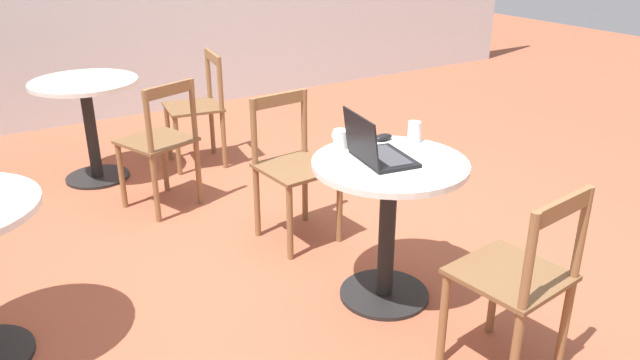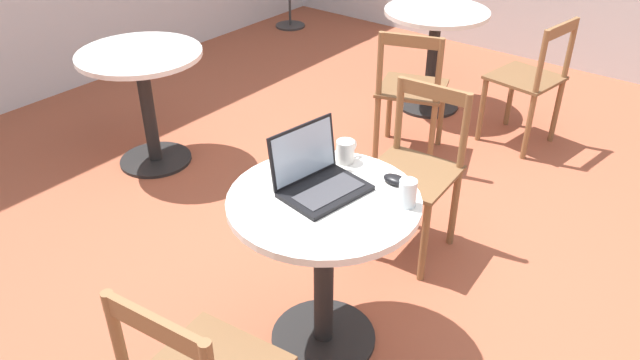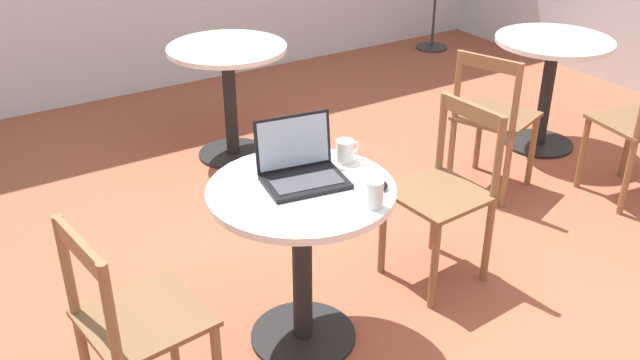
{
  "view_description": "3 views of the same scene",
  "coord_description": "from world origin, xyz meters",
  "px_view_note": "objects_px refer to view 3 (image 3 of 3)",
  "views": [
    {
      "loc": [
        -2.65,
        1.69,
        1.77
      ],
      "look_at": [
        -0.2,
        0.14,
        0.54
      ],
      "focal_mm": 35.0,
      "sensor_mm": 36.0,
      "label": 1
    },
    {
      "loc": [
        -2.08,
        -1.19,
        2.01
      ],
      "look_at": [
        -0.32,
        0.19,
        0.61
      ],
      "focal_mm": 35.0,
      "sensor_mm": 36.0,
      "label": 2
    },
    {
      "loc": [
        -1.77,
        -2.07,
        2.02
      ],
      "look_at": [
        -0.3,
        0.26,
        0.57
      ],
      "focal_mm": 40.0,
      "sensor_mm": 36.0,
      "label": 3
    }
  ],
  "objects_px": {
    "laptop": "(301,169)",
    "mouse": "(378,183)",
    "chair_near_right": "(444,194)",
    "chair_mid_left": "(493,121)",
    "drinking_glass": "(375,194)",
    "chair_near_left": "(134,326)",
    "cafe_table_far": "(229,77)",
    "mug": "(345,151)",
    "cafe_table_near": "(302,231)",
    "cafe_table_mid": "(550,69)"
  },
  "relations": [
    {
      "from": "chair_near_right",
      "to": "chair_near_left",
      "type": "bearing_deg",
      "value": -174.54
    },
    {
      "from": "cafe_table_near",
      "to": "cafe_table_far",
      "type": "xyz_separation_m",
      "value": [
        0.54,
        1.78,
        0.0
      ]
    },
    {
      "from": "cafe_table_far",
      "to": "cafe_table_mid",
      "type": "bearing_deg",
      "value": -27.93
    },
    {
      "from": "mug",
      "to": "chair_near_left",
      "type": "bearing_deg",
      "value": -169.51
    },
    {
      "from": "cafe_table_far",
      "to": "mug",
      "type": "height_order",
      "value": "mug"
    },
    {
      "from": "cafe_table_near",
      "to": "chair_near_right",
      "type": "distance_m",
      "value": 0.81
    },
    {
      "from": "chair_near_left",
      "to": "chair_mid_left",
      "type": "xyz_separation_m",
      "value": [
        2.32,
        0.65,
        0.0
      ]
    },
    {
      "from": "cafe_table_mid",
      "to": "chair_near_left",
      "type": "bearing_deg",
      "value": -163.36
    },
    {
      "from": "mouse",
      "to": "drinking_glass",
      "type": "relative_size",
      "value": 0.96
    },
    {
      "from": "cafe_table_mid",
      "to": "chair_near_left",
      "type": "distance_m",
      "value": 3.2
    },
    {
      "from": "mouse",
      "to": "drinking_glass",
      "type": "distance_m",
      "value": 0.16
    },
    {
      "from": "chair_mid_left",
      "to": "laptop",
      "type": "distance_m",
      "value": 1.68
    },
    {
      "from": "laptop",
      "to": "mug",
      "type": "distance_m",
      "value": 0.24
    },
    {
      "from": "chair_near_right",
      "to": "laptop",
      "type": "height_order",
      "value": "laptop"
    },
    {
      "from": "cafe_table_near",
      "to": "cafe_table_far",
      "type": "height_order",
      "value": "same"
    },
    {
      "from": "mug",
      "to": "cafe_table_far",
      "type": "bearing_deg",
      "value": 80.75
    },
    {
      "from": "chair_near_left",
      "to": "cafe_table_far",
      "type": "bearing_deg",
      "value": 55.87
    },
    {
      "from": "laptop",
      "to": "mouse",
      "type": "xyz_separation_m",
      "value": [
        0.22,
        -0.21,
        -0.03
      ]
    },
    {
      "from": "chair_near_right",
      "to": "mug",
      "type": "distance_m",
      "value": 0.63
    },
    {
      "from": "chair_near_right",
      "to": "mouse",
      "type": "distance_m",
      "value": 0.66
    },
    {
      "from": "chair_near_left",
      "to": "mouse",
      "type": "xyz_separation_m",
      "value": [
        0.97,
        -0.07,
        0.31
      ]
    },
    {
      "from": "chair_near_left",
      "to": "mug",
      "type": "relative_size",
      "value": 7.55
    },
    {
      "from": "chair_near_right",
      "to": "chair_mid_left",
      "type": "height_order",
      "value": "same"
    },
    {
      "from": "chair_near_right",
      "to": "chair_mid_left",
      "type": "xyz_separation_m",
      "value": [
        0.8,
        0.51,
        0.0
      ]
    },
    {
      "from": "cafe_table_far",
      "to": "drinking_glass",
      "type": "distance_m",
      "value": 2.1
    },
    {
      "from": "cafe_table_mid",
      "to": "mouse",
      "type": "distance_m",
      "value": 2.32
    },
    {
      "from": "cafe_table_mid",
      "to": "cafe_table_near",
      "type": "bearing_deg",
      "value": -160.47
    },
    {
      "from": "chair_near_left",
      "to": "drinking_glass",
      "type": "xyz_separation_m",
      "value": [
        0.87,
        -0.18,
        0.34
      ]
    },
    {
      "from": "cafe_table_mid",
      "to": "chair_mid_left",
      "type": "height_order",
      "value": "chair_mid_left"
    },
    {
      "from": "cafe_table_near",
      "to": "mug",
      "type": "height_order",
      "value": "mug"
    },
    {
      "from": "cafe_table_near",
      "to": "drinking_glass",
      "type": "height_order",
      "value": "drinking_glass"
    },
    {
      "from": "cafe_table_mid",
      "to": "chair_near_right",
      "type": "height_order",
      "value": "chair_near_right"
    },
    {
      "from": "chair_near_left",
      "to": "mug",
      "type": "bearing_deg",
      "value": 10.49
    },
    {
      "from": "chair_near_right",
      "to": "mouse",
      "type": "bearing_deg",
      "value": -158.95
    },
    {
      "from": "chair_near_left",
      "to": "laptop",
      "type": "relative_size",
      "value": 2.43
    },
    {
      "from": "chair_mid_left",
      "to": "drinking_glass",
      "type": "relative_size",
      "value": 8.14
    },
    {
      "from": "mouse",
      "to": "drinking_glass",
      "type": "xyz_separation_m",
      "value": [
        -0.1,
        -0.11,
        0.04
      ]
    },
    {
      "from": "laptop",
      "to": "drinking_glass",
      "type": "xyz_separation_m",
      "value": [
        0.12,
        -0.32,
        0.0
      ]
    },
    {
      "from": "mug",
      "to": "chair_near_right",
      "type": "bearing_deg",
      "value": -4.11
    },
    {
      "from": "cafe_table_mid",
      "to": "mouse",
      "type": "bearing_deg",
      "value": -154.85
    },
    {
      "from": "cafe_table_near",
      "to": "cafe_table_far",
      "type": "bearing_deg",
      "value": 73.07
    },
    {
      "from": "laptop",
      "to": "mouse",
      "type": "bearing_deg",
      "value": -43.63
    },
    {
      "from": "chair_near_left",
      "to": "laptop",
      "type": "xyz_separation_m",
      "value": [
        0.76,
        0.14,
        0.34
      ]
    },
    {
      "from": "chair_mid_left",
      "to": "laptop",
      "type": "xyz_separation_m",
      "value": [
        -1.57,
        -0.51,
        0.34
      ]
    },
    {
      "from": "laptop",
      "to": "mouse",
      "type": "relative_size",
      "value": 3.48
    },
    {
      "from": "chair_near_left",
      "to": "chair_near_right",
      "type": "relative_size",
      "value": 1.0
    },
    {
      "from": "cafe_table_mid",
      "to": "chair_mid_left",
      "type": "xyz_separation_m",
      "value": [
        -0.74,
        -0.26,
        -0.1
      ]
    },
    {
      "from": "chair_near_right",
      "to": "mouse",
      "type": "xyz_separation_m",
      "value": [
        -0.55,
        -0.21,
        0.31
      ]
    },
    {
      "from": "cafe_table_far",
      "to": "mouse",
      "type": "bearing_deg",
      "value": -98.6
    },
    {
      "from": "mug",
      "to": "cafe_table_near",
      "type": "bearing_deg",
      "value": -159.99
    }
  ]
}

